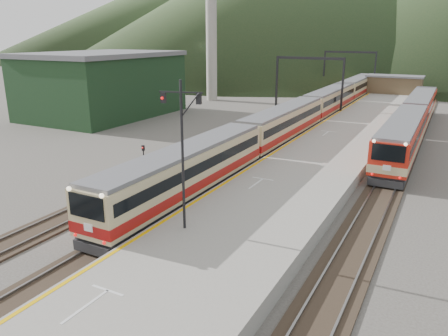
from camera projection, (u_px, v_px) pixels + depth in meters
The scene contains 15 objects.
track_main at pixel (290, 138), 47.18m from camera, with size 2.60×200.00×0.23m.
track_far at pixel (248, 134), 49.40m from camera, with size 2.60×200.00×0.23m.
track_second at pixel (404, 151), 42.08m from camera, with size 2.60×200.00×0.23m.
platform at pixel (338, 144), 42.87m from camera, with size 8.00×100.00×1.00m, color gray.
gantry_near at pixel (309, 75), 59.54m from camera, with size 9.55×0.25×8.00m.
gantry_far at pixel (349, 64), 80.73m from camera, with size 9.55×0.25×8.00m.
warehouse at pixel (103, 84), 60.05m from camera, with size 14.50×20.50×8.60m.
smokestack at pixel (211, 8), 71.23m from camera, with size 1.80×1.80×30.00m, color #9E998E.
station_shed at pixel (394, 84), 76.17m from camera, with size 9.40×4.40×3.10m.
hill_d at pixel (213, 6), 261.90m from camera, with size 200.00×200.00×55.00m, color #2F4B28.
main_train at pixel (310, 112), 52.60m from camera, with size 2.68×73.71×3.28m.
second_train at pixel (413, 121), 46.87m from camera, with size 2.76×37.56×3.36m.
signal_mast at pixel (182, 142), 21.73m from camera, with size 2.15×0.68×7.74m.
short_signal_b at pixel (242, 135), 42.55m from camera, with size 0.24×0.19×2.27m.
short_signal_c at pixel (144, 155), 35.35m from camera, with size 0.25×0.21×2.27m.
Camera 1 is at (14.99, -4.14, 10.77)m, focal length 35.00 mm.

